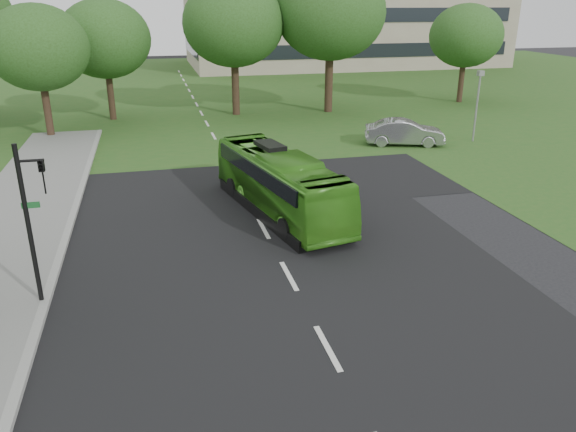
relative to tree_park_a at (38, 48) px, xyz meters
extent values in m
plane|color=black|center=(10.00, -24.29, -5.41)|extent=(160.00, 160.00, 0.00)
cube|color=black|center=(10.00, -4.29, -5.40)|extent=(14.00, 120.00, 0.01)
cube|color=black|center=(10.00, -10.29, -5.40)|extent=(80.00, 12.00, 0.01)
cube|color=silver|center=(10.00, -9.29, -5.39)|extent=(0.15, 90.00, 0.01)
cube|color=#27561C|center=(10.00, 20.71, -5.39)|extent=(120.00, 60.00, 0.01)
cylinder|color=black|center=(0.00, 0.00, -3.90)|extent=(0.45, 0.45, 3.02)
ellipsoid|color=#274818|center=(0.00, 0.00, 0.01)|extent=(6.00, 6.00, 5.10)
cylinder|color=black|center=(3.57, 4.88, -3.88)|extent=(0.46, 0.46, 3.06)
ellipsoid|color=#274818|center=(3.57, 4.88, 0.18)|extent=(6.30, 6.30, 5.36)
cylinder|color=black|center=(12.53, 4.60, -3.58)|extent=(0.55, 0.55, 3.66)
ellipsoid|color=#274818|center=(12.53, 4.60, 1.15)|extent=(7.27, 7.27, 6.18)
cylinder|color=black|center=(19.63, 4.09, -3.39)|extent=(0.61, 0.61, 4.03)
ellipsoid|color=#274818|center=(19.63, 4.09, 1.87)|extent=(8.11, 8.11, 6.89)
cylinder|color=black|center=(31.80, 5.67, -3.90)|extent=(0.45, 0.45, 3.01)
ellipsoid|color=#274818|center=(31.80, 5.67, -0.02)|extent=(5.93, 5.93, 5.04)
imported|color=#429821|center=(11.00, -16.64, -4.17)|extent=(3.90, 9.17, 2.49)
imported|color=#9B9BA0|center=(20.75, -7.29, -4.65)|extent=(4.87, 2.92, 1.52)
cylinder|color=black|center=(2.80, -22.29, -3.09)|extent=(0.13, 0.13, 4.64)
cylinder|color=black|center=(3.12, -22.29, -1.23)|extent=(0.65, 0.07, 0.07)
imported|color=black|center=(3.35, -22.29, -1.70)|extent=(0.17, 0.20, 0.93)
cube|color=#195926|center=(2.93, -22.29, -2.44)|extent=(0.46, 0.04, 0.17)
cylinder|color=gray|center=(25.24, -7.47, -3.42)|extent=(0.12, 0.12, 3.98)
cube|color=gray|center=(25.24, -7.47, -1.33)|extent=(0.37, 0.32, 0.30)
camera|label=1|loc=(6.24, -37.49, 2.62)|focal=35.00mm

